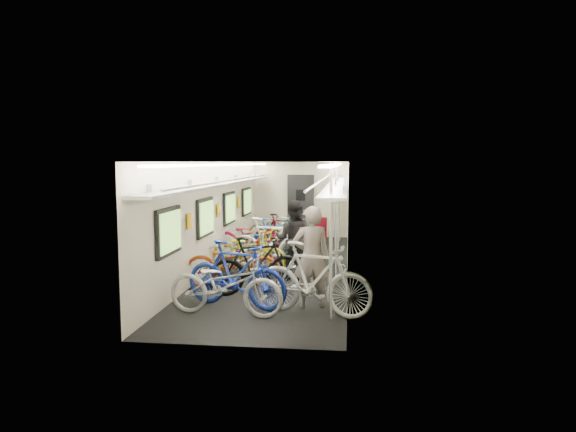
% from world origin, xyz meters
% --- Properties ---
extents(train_car_shell, '(10.00, 10.00, 10.00)m').
position_xyz_m(train_car_shell, '(-0.36, 0.71, 1.66)').
color(train_car_shell, black).
rests_on(train_car_shell, ground).
extents(bicycle_0, '(1.94, 0.89, 0.98)m').
position_xyz_m(bicycle_0, '(-0.39, -3.68, 0.49)').
color(bicycle_0, silver).
rests_on(bicycle_0, ground).
extents(bicycle_1, '(1.92, 1.06, 1.11)m').
position_xyz_m(bicycle_1, '(-0.32, -3.21, 0.56)').
color(bicycle_1, '#1C33A8').
rests_on(bicycle_1, ground).
extents(bicycle_2, '(1.88, 0.71, 0.97)m').
position_xyz_m(bicycle_2, '(-0.67, -1.94, 0.49)').
color(bicycle_2, '#9B3310').
rests_on(bicycle_2, ground).
extents(bicycle_3, '(1.82, 1.19, 1.07)m').
position_xyz_m(bicycle_3, '(-0.15, -2.32, 0.53)').
color(bicycle_3, black).
rests_on(bicycle_3, ground).
extents(bicycle_4, '(2.01, 1.36, 1.00)m').
position_xyz_m(bicycle_4, '(-0.61, -0.67, 0.50)').
color(bicycle_4, yellow).
rests_on(bicycle_4, ground).
extents(bicycle_5, '(1.98, 0.92, 1.15)m').
position_xyz_m(bicycle_5, '(-0.26, -0.03, 0.57)').
color(bicycle_5, white).
rests_on(bicycle_5, ground).
extents(bicycle_6, '(1.79, 0.69, 0.92)m').
position_xyz_m(bicycle_6, '(-0.78, -0.58, 0.46)').
color(bicycle_6, '#B9BABE').
rests_on(bicycle_6, ground).
extents(bicycle_7, '(1.80, 1.16, 1.05)m').
position_xyz_m(bicycle_7, '(-0.27, 0.97, 0.52)').
color(bicycle_7, '#185694').
rests_on(bicycle_7, ground).
extents(bicycle_8, '(2.11, 0.86, 1.08)m').
position_xyz_m(bicycle_8, '(-0.79, 0.86, 0.54)').
color(bicycle_8, maroon).
rests_on(bicycle_8, ground).
extents(bicycle_9, '(1.71, 0.97, 0.99)m').
position_xyz_m(bicycle_9, '(-0.28, 2.43, 0.50)').
color(bicycle_9, black).
rests_on(bicycle_9, ground).
extents(bicycle_10, '(1.85, 1.05, 0.92)m').
position_xyz_m(bicycle_10, '(-0.41, 2.39, 0.46)').
color(bicycle_10, gold).
rests_on(bicycle_10, ground).
extents(bicycle_11, '(2.01, 1.06, 1.16)m').
position_xyz_m(bicycle_11, '(0.98, -3.53, 0.58)').
color(bicycle_11, silver).
rests_on(bicycle_11, ground).
extents(bicycle_12, '(1.90, 0.74, 0.98)m').
position_xyz_m(bicycle_12, '(-0.43, 3.15, 0.49)').
color(bicycle_12, slate).
rests_on(bicycle_12, ground).
extents(bicycle_14, '(2.08, 1.40, 1.03)m').
position_xyz_m(bicycle_14, '(-0.12, 3.72, 0.52)').
color(bicycle_14, slate).
rests_on(bicycle_14, ground).
extents(passenger_near, '(0.69, 0.53, 1.69)m').
position_xyz_m(passenger_near, '(0.91, -3.06, 0.84)').
color(passenger_near, gray).
rests_on(passenger_near, ground).
extents(passenger_mid, '(0.86, 0.70, 1.62)m').
position_xyz_m(passenger_mid, '(0.39, -0.95, 0.81)').
color(passenger_mid, black).
rests_on(passenger_mid, ground).
extents(backpack, '(0.27, 0.15, 0.38)m').
position_xyz_m(backpack, '(1.02, -2.77, 1.28)').
color(backpack, maroon).
rests_on(backpack, passenger_near).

